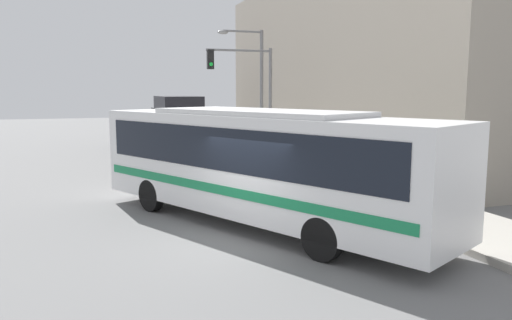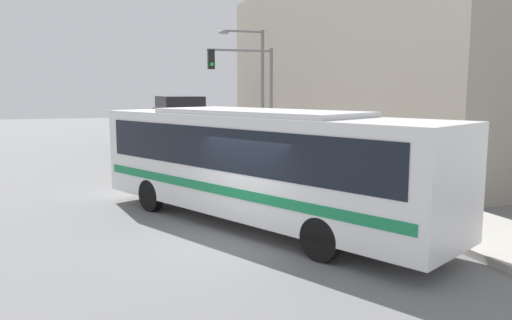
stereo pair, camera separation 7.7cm
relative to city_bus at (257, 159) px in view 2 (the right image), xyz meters
name	(u,v)px [view 2 (the right image)]	position (x,y,z in m)	size (l,w,h in m)	color
ground_plane	(240,243)	(-0.92, -1.41, -1.82)	(120.00, 120.00, 0.00)	slate
sidewalk	(238,146)	(5.05, 18.59, -1.73)	(2.93, 70.00, 0.18)	#A8A399
building_facade	(354,67)	(9.51, 11.56, 3.11)	(6.00, 23.94, 9.85)	#9E9384
city_bus	(257,159)	(0.00, 0.00, 0.00)	(7.21, 11.02, 3.15)	white
delivery_truck	(177,120)	(1.30, 19.79, -0.04)	(2.36, 6.86, 3.32)	black
fire_hydrant	(358,184)	(4.18, 1.74, -1.25)	(0.26, 0.36, 0.80)	#999999
traffic_light_pole	(250,84)	(3.24, 10.47, 2.14)	(3.28, 0.35, 5.53)	slate
parking_meter	(287,149)	(4.18, 8.04, -0.75)	(0.14, 0.14, 1.32)	slate
street_lamp	(256,82)	(4.10, 12.02, 2.28)	(2.43, 0.28, 6.55)	slate
pedestrian_near_corner	(277,140)	(5.00, 11.32, -0.70)	(0.34, 0.34, 1.83)	#23283D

